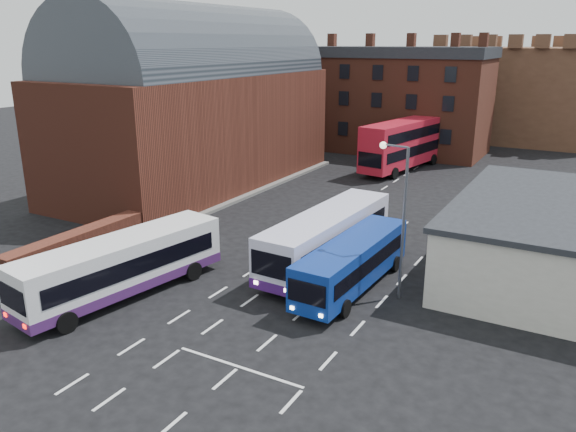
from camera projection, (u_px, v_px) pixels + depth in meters
The scene contains 13 objects.
ground at pixel (190, 310), 27.85m from camera, with size 180.00×180.00×0.00m, color black.
railway_station at pixel (198, 101), 50.31m from camera, with size 12.00×28.00×16.00m.
forecourt_wall at pixel (77, 246), 34.02m from camera, with size 1.20×10.00×1.80m, color #602B1E.
cream_building at pixel (552, 237), 31.85m from camera, with size 10.40×16.40×4.25m.
brick_terrace at pixel (391, 105), 67.31m from camera, with size 22.00×10.00×11.00m, color brown.
castle_keep at pixel (522, 92), 78.20m from camera, with size 22.00×22.00×12.00m, color brown.
bus_white_outbound at pixel (122, 263), 28.98m from camera, with size 4.47×11.71×3.12m.
bus_white_inbound at pixel (327, 235), 32.93m from camera, with size 3.43×12.03×3.25m.
bus_blue at pixel (353, 261), 29.87m from camera, with size 2.78×10.01×2.71m.
bus_red_double at pixel (402, 144), 57.46m from camera, with size 5.01×12.94×5.05m.
street_lamp at pixel (399, 208), 27.96m from camera, with size 1.62×0.52×8.04m.
pedestrian_red at pixel (36, 285), 29.02m from camera, with size 0.54×0.35×1.48m, color maroon.
pedestrian_beige at pixel (76, 279), 29.44m from camera, with size 0.84×0.65×1.72m, color tan.
Camera 1 is at (16.61, -19.57, 12.77)m, focal length 35.00 mm.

